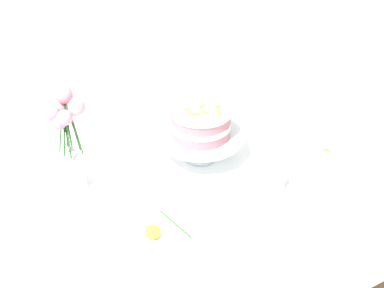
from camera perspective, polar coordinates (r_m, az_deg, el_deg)
name	(u,v)px	position (r m, az deg, el deg)	size (l,w,h in m)	color
dining_table	(187,206)	(1.76, -0.55, -6.76)	(1.40, 1.00, 0.74)	white
linen_napkin	(200,158)	(1.82, 0.90, -1.51)	(0.32, 0.32, 0.00)	white
cake_stand	(200,138)	(1.78, 0.92, 0.62)	(0.29, 0.29, 0.10)	silver
layer_cake	(201,120)	(1.74, 0.95, 2.61)	(0.21, 0.21, 0.12)	#CC7A84
flower_vase	(70,142)	(1.66, -13.12, 0.17)	(0.11, 0.11, 0.35)	silver
teacup	(273,182)	(1.69, 8.74, -4.09)	(0.13, 0.13, 0.06)	white
fallen_rose	(153,231)	(1.52, -4.21, -9.45)	(0.12, 0.14, 0.04)	#2D6028
loose_petal_0	(326,150)	(1.92, 14.37, -0.66)	(0.03, 0.03, 0.01)	#E56B51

